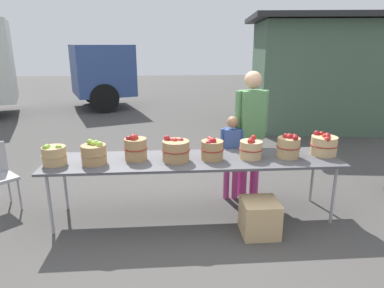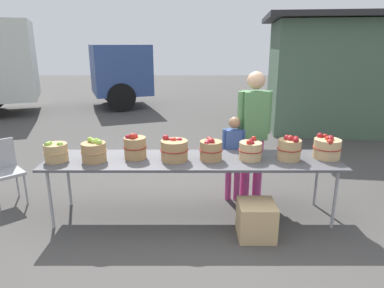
# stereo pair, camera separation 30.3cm
# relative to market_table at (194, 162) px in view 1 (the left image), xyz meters

# --- Properties ---
(ground_plane) EXTENTS (40.00, 40.00, 0.00)m
(ground_plane) POSITION_rel_market_table_xyz_m (0.00, 0.00, -0.72)
(ground_plane) COLOR #474442
(market_table) EXTENTS (3.50, 0.76, 0.75)m
(market_table) POSITION_rel_market_table_xyz_m (0.00, 0.00, 0.00)
(market_table) COLOR #4C4C51
(market_table) RESTS_ON ground
(apple_basket_green_0) EXTENTS (0.28, 0.28, 0.25)m
(apple_basket_green_0) POSITION_rel_market_table_xyz_m (-1.60, -0.07, 0.15)
(apple_basket_green_0) COLOR tan
(apple_basket_green_0) RESTS_ON market_table
(apple_basket_green_1) EXTENTS (0.30, 0.30, 0.28)m
(apple_basket_green_1) POSITION_rel_market_table_xyz_m (-1.15, -0.07, 0.15)
(apple_basket_green_1) COLOR #A87F51
(apple_basket_green_1) RESTS_ON market_table
(apple_basket_red_0) EXTENTS (0.28, 0.28, 0.32)m
(apple_basket_red_0) POSITION_rel_market_table_xyz_m (-0.69, 0.03, 0.18)
(apple_basket_red_0) COLOR #A87F51
(apple_basket_red_0) RESTS_ON market_table
(apple_basket_red_1) EXTENTS (0.34, 0.34, 0.30)m
(apple_basket_red_1) POSITION_rel_market_table_xyz_m (-0.22, -0.04, 0.16)
(apple_basket_red_1) COLOR #A87F51
(apple_basket_red_1) RESTS_ON market_table
(apple_basket_red_2) EXTENTS (0.28, 0.28, 0.28)m
(apple_basket_red_2) POSITION_rel_market_table_xyz_m (0.21, -0.03, 0.16)
(apple_basket_red_2) COLOR #A87F51
(apple_basket_red_2) RESTS_ON market_table
(apple_basket_red_3) EXTENTS (0.29, 0.29, 0.26)m
(apple_basket_red_3) POSITION_rel_market_table_xyz_m (0.69, -0.01, 0.15)
(apple_basket_red_3) COLOR tan
(apple_basket_red_3) RESTS_ON market_table
(apple_basket_red_4) EXTENTS (0.29, 0.29, 0.30)m
(apple_basket_red_4) POSITION_rel_market_table_xyz_m (1.15, -0.01, 0.17)
(apple_basket_red_4) COLOR tan
(apple_basket_red_4) RESTS_ON market_table
(apple_basket_red_5) EXTENTS (0.33, 0.33, 0.29)m
(apple_basket_red_5) POSITION_rel_market_table_xyz_m (1.62, 0.05, 0.16)
(apple_basket_red_5) COLOR tan
(apple_basket_red_5) RESTS_ON market_table
(vendor_adult) EXTENTS (0.46, 0.27, 1.74)m
(vendor_adult) POSITION_rel_market_table_xyz_m (0.82, 0.56, 0.31)
(vendor_adult) COLOR #CC3F8C
(vendor_adult) RESTS_ON ground
(child_customer) EXTENTS (0.31, 0.18, 1.17)m
(child_customer) POSITION_rel_market_table_xyz_m (0.55, 0.47, -0.03)
(child_customer) COLOR #CC3F8C
(child_customer) RESTS_ON ground
(food_kiosk) EXTENTS (3.85, 3.33, 2.74)m
(food_kiosk) POSITION_rel_market_table_xyz_m (3.53, 4.75, 0.67)
(food_kiosk) COLOR #47604C
(food_kiosk) RESTS_ON ground
(produce_crate) EXTENTS (0.40, 0.40, 0.40)m
(produce_crate) POSITION_rel_market_table_xyz_m (0.70, -0.48, -0.52)
(produce_crate) COLOR tan
(produce_crate) RESTS_ON ground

